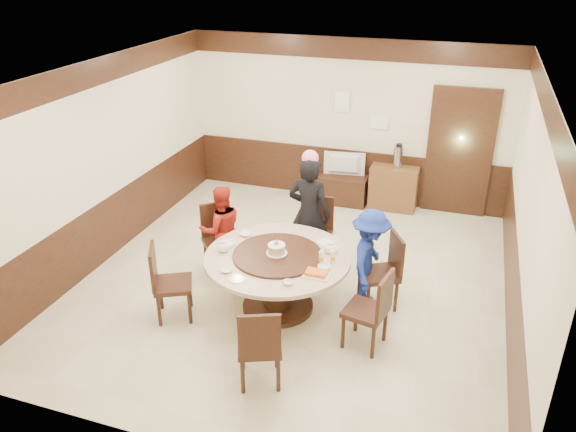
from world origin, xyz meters
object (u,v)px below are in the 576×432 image
(person_standing, at_px, (309,214))
(television, at_px, (344,165))
(person_red, at_px, (221,229))
(person_blue, at_px, (370,259))
(birthday_cake, at_px, (277,249))
(side_cabinet, at_px, (393,188))
(thermos, at_px, (398,157))
(shrimp_platter, at_px, (316,274))
(tv_stand, at_px, (343,189))
(banquet_table, at_px, (278,271))

(person_standing, bearing_deg, television, -82.96)
(person_red, distance_m, person_blue, 2.09)
(person_standing, distance_m, television, 2.33)
(birthday_cake, xyz_separation_m, side_cabinet, (0.90, 3.44, -0.47))
(television, relative_size, thermos, 1.87)
(person_blue, xyz_separation_m, side_cabinet, (-0.15, 2.99, -0.27))
(person_red, relative_size, person_blue, 0.97)
(shrimp_platter, bearing_deg, television, 98.52)
(tv_stand, height_order, television, television)
(television, bearing_deg, person_blue, 101.32)
(birthday_cake, bearing_deg, person_red, 148.30)
(person_red, xyz_separation_m, television, (1.06, 2.77, 0.08))
(person_standing, xyz_separation_m, side_cabinet, (0.81, 2.36, -0.45))
(person_standing, relative_size, person_blue, 1.27)
(person_standing, xyz_separation_m, television, (-0.06, 2.33, -0.12))
(person_standing, relative_size, thermos, 4.35)
(birthday_cake, bearing_deg, person_standing, 85.40)
(person_red, height_order, shrimp_platter, person_red)
(banquet_table, bearing_deg, side_cabinet, 75.51)
(shrimp_platter, height_order, tv_stand, shrimp_platter)
(side_cabinet, bearing_deg, person_blue, -87.10)
(tv_stand, xyz_separation_m, thermos, (0.91, 0.03, 0.69))
(television, bearing_deg, person_red, 61.39)
(person_blue, distance_m, shrimp_platter, 0.89)
(birthday_cake, height_order, side_cabinet, birthday_cake)
(person_standing, distance_m, thermos, 2.51)
(shrimp_platter, bearing_deg, person_red, 150.02)
(person_blue, distance_m, tv_stand, 3.16)
(banquet_table, relative_size, tv_stand, 2.09)
(person_red, relative_size, thermos, 3.31)
(side_cabinet, xyz_separation_m, thermos, (0.03, 0.00, 0.56))
(banquet_table, bearing_deg, television, 89.74)
(person_blue, distance_m, television, 3.14)
(shrimp_platter, xyz_separation_m, side_cabinet, (0.32, 3.73, -0.40))
(shrimp_platter, bearing_deg, banquet_table, 152.93)
(birthday_cake, distance_m, thermos, 3.57)
(birthday_cake, bearing_deg, side_cabinet, 75.31)
(television, bearing_deg, shrimp_platter, 90.74)
(person_blue, xyz_separation_m, shrimp_platter, (-0.47, -0.74, 0.13))
(person_red, bearing_deg, person_standing, 163.94)
(shrimp_platter, bearing_deg, person_blue, 57.58)
(banquet_table, bearing_deg, shrimp_platter, -27.07)
(banquet_table, height_order, person_red, person_red)
(banquet_table, relative_size, television, 2.49)
(television, bearing_deg, banquet_table, 81.96)
(tv_stand, bearing_deg, person_red, -110.83)
(shrimp_platter, relative_size, television, 0.42)
(person_standing, bearing_deg, side_cabinet, -103.48)
(person_blue, xyz_separation_m, television, (-1.03, 2.96, 0.06))
(person_red, bearing_deg, thermos, -162.82)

